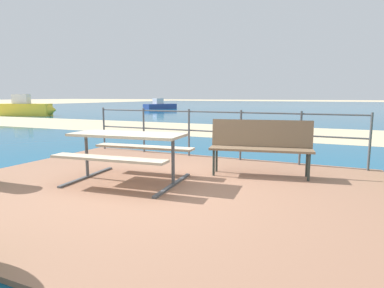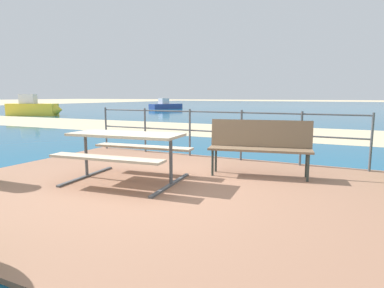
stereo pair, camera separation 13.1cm
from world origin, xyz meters
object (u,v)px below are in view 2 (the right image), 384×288
park_bench (260,143)px  boat_mid (34,108)px  picnic_table (126,144)px  boat_near (166,105)px

park_bench → boat_mid: bearing=139.5°
picnic_table → boat_mid: boat_mid is taller
park_bench → boat_mid: boat_mid is taller
park_bench → boat_mid: size_ratio=0.42×
boat_mid → park_bench: bearing=-48.3°
picnic_table → boat_near: 30.83m
picnic_table → boat_near: (-14.96, 26.96, -0.27)m
boat_near → boat_mid: bearing=-165.9°
picnic_table → park_bench: (1.78, 1.27, -0.02)m
picnic_table → park_bench: 2.19m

